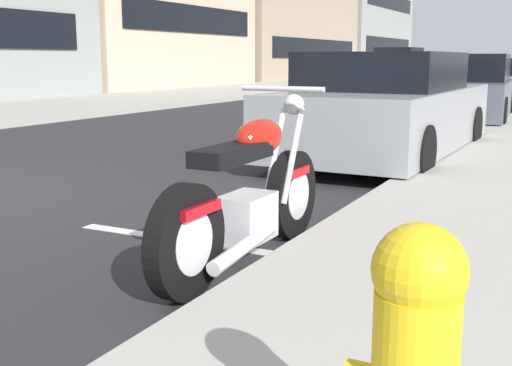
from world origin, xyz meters
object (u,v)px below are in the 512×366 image
Objects in this scene: parked_car_across_street at (464,91)px; parked_car_at_intersection at (504,83)px; parked_motorcycle at (249,198)px; fire_hydrant at (415,363)px; car_opposite_curb at (336,74)px; crossing_truck at (412,68)px; parked_car_second_in_row at (386,109)px.

parked_car_across_street is 5.81m from parked_car_at_intersection.
parked_motorcycle reaches higher than fire_hydrant.
car_opposite_curb reaches higher than parked_car_across_street.
crossing_truck is 6.07m from car_opposite_curb.
parked_car_across_street is 0.83× the size of crossing_truck.
parked_car_second_in_row is 1.09× the size of parked_car_across_street.
parked_motorcycle is at bearing -173.01° from parked_car_second_in_row.
parked_car_across_street is 5.33× the size of fire_hydrant.
crossing_truck reaches higher than parked_car_second_in_row.
parked_car_at_intersection is 12.66m from crossing_truck.
parked_car_at_intersection is at bearing 5.47° from fire_hydrant.
crossing_truck is at bearing 13.47° from fire_hydrant.
fire_hydrant is (-12.36, -1.89, -0.10)m from parked_car_across_street.
parked_car_across_street is 18.05m from crossing_truck.
parked_car_second_in_row is 1.01× the size of car_opposite_curb.
parked_car_second_in_row is at bearing 6.02° from parked_motorcycle.
crossing_truck is at bearing 26.53° from parked_car_at_intersection.
fire_hydrant is (-6.78, -1.98, -0.11)m from parked_car_second_in_row.
fire_hydrant is at bearing -162.13° from parked_car_second_in_row.
fire_hydrant is (-23.84, -8.85, -0.14)m from car_opposite_curb.
parked_motorcycle is 16.16m from parked_car_at_intersection.
fire_hydrant is (-2.02, -1.53, 0.12)m from parked_motorcycle.
parked_car_at_intersection is (5.81, -0.15, -0.03)m from parked_car_across_street.
parked_car_across_street is 12.51m from fire_hydrant.
crossing_truck is at bearing 14.22° from parked_car_second_in_row.
parked_motorcycle is at bearing 106.48° from crossing_truck.
parked_car_second_in_row reaches higher than parked_car_at_intersection.
parked_car_second_in_row is 5.79× the size of fire_hydrant.
parked_car_at_intersection reaches higher than fire_hydrant.
parked_car_second_in_row is 0.90× the size of crossing_truck.
parked_car_second_in_row reaches higher than parked_motorcycle.
parked_motorcycle is 28.19m from crossing_truck.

